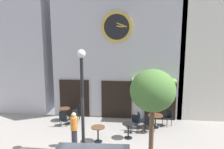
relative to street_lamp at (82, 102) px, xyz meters
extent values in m
cube|color=gray|center=(0.54, 1.70, -2.32)|extent=(26.19, 5.15, 0.05)
cube|color=#B2B2BC|center=(1.08, 5.52, 1.83)|extent=(7.78, 2.49, 8.26)
cylinder|color=gold|center=(1.08, 4.21, 3.15)|extent=(1.75, 0.10, 1.75)
cylinder|color=black|center=(1.08, 4.15, 3.15)|extent=(1.44, 0.04, 1.44)
cube|color=gold|center=(1.28, 4.11, 3.18)|extent=(0.40, 0.03, 0.11)
cube|color=gold|center=(1.37, 4.11, 3.26)|extent=(0.59, 0.03, 0.28)
cube|color=black|center=(-1.51, 4.23, -1.15)|extent=(1.81, 0.10, 2.30)
cube|color=black|center=(1.08, 4.23, -1.15)|extent=(1.81, 0.10, 2.30)
cube|color=black|center=(3.68, 4.23, -1.15)|extent=(1.81, 0.10, 2.30)
cube|color=#72A84C|center=(3.26, 3.92, 0.15)|extent=(2.49, 0.90, 0.12)
cylinder|color=black|center=(0.00, 0.00, -2.12)|extent=(0.32, 0.32, 0.36)
cylinder|color=black|center=(0.00, 0.00, -0.21)|extent=(0.14, 0.14, 4.16)
sphere|color=white|center=(0.00, 0.00, 2.05)|extent=(0.36, 0.36, 0.36)
cylinder|color=brown|center=(2.94, -0.05, -1.18)|extent=(0.20, 0.20, 2.23)
ellipsoid|color=#4C7A38|center=(2.94, -0.05, 0.59)|extent=(1.86, 1.68, 1.77)
cylinder|color=black|center=(-1.91, 3.41, -1.92)|extent=(0.07, 0.07, 0.76)
cylinder|color=black|center=(-1.91, 3.41, -2.28)|extent=(0.40, 0.40, 0.03)
cylinder|color=brown|center=(-1.91, 3.41, -1.54)|extent=(0.64, 0.64, 0.03)
cylinder|color=black|center=(0.49, 0.98, -1.92)|extent=(0.07, 0.07, 0.75)
cylinder|color=black|center=(0.49, 0.98, -2.28)|extent=(0.40, 0.40, 0.03)
cylinder|color=brown|center=(0.49, 0.98, -1.55)|extent=(0.67, 0.67, 0.03)
cylinder|color=black|center=(1.91, 1.53, -1.92)|extent=(0.07, 0.07, 0.75)
cylinder|color=black|center=(1.91, 1.53, -2.28)|extent=(0.40, 0.40, 0.03)
cylinder|color=black|center=(1.91, 1.53, -1.54)|extent=(0.61, 0.61, 0.03)
cylinder|color=black|center=(3.34, 2.99, -1.94)|extent=(0.07, 0.07, 0.70)
cylinder|color=black|center=(3.34, 2.99, -2.28)|extent=(0.40, 0.40, 0.03)
cylinder|color=brown|center=(3.34, 2.99, -1.59)|extent=(0.79, 0.79, 0.03)
cube|color=black|center=(2.60, 2.84, -1.85)|extent=(0.49, 0.49, 0.04)
cube|color=black|center=(2.43, 2.79, -1.62)|extent=(0.14, 0.38, 0.45)
cylinder|color=black|center=(2.81, 2.72, -2.07)|extent=(0.03, 0.03, 0.45)
cylinder|color=black|center=(2.72, 3.05, -2.07)|extent=(0.03, 0.03, 0.45)
cylinder|color=black|center=(2.48, 2.63, -2.07)|extent=(0.03, 0.03, 0.45)
cylinder|color=black|center=(2.39, 2.96, -2.07)|extent=(0.03, 0.03, 0.45)
cube|color=black|center=(-1.75, 2.68, -1.85)|extent=(0.44, 0.44, 0.04)
cube|color=black|center=(-1.73, 2.51, -1.62)|extent=(0.38, 0.08, 0.45)
cylinder|color=black|center=(-1.60, 2.87, -2.07)|extent=(0.03, 0.03, 0.45)
cylinder|color=black|center=(-1.94, 2.83, -2.07)|extent=(0.03, 0.03, 0.45)
cylinder|color=black|center=(-1.56, 2.54, -2.07)|extent=(0.03, 0.03, 0.45)
cylinder|color=black|center=(-1.90, 2.50, -2.07)|extent=(0.03, 0.03, 0.45)
cube|color=black|center=(-1.26, 3.71, -1.85)|extent=(0.47, 0.47, 0.04)
cube|color=black|center=(-1.09, 3.74, -1.62)|extent=(0.11, 0.38, 0.45)
cylinder|color=black|center=(-1.46, 3.84, -2.07)|extent=(0.03, 0.03, 0.45)
cylinder|color=black|center=(-1.40, 3.51, -2.07)|extent=(0.03, 0.03, 0.45)
cylinder|color=black|center=(-1.13, 3.90, -2.07)|extent=(0.03, 0.03, 0.45)
cylinder|color=black|center=(-1.07, 3.57, -2.07)|extent=(0.03, 0.03, 0.45)
cube|color=black|center=(4.01, 3.31, -1.85)|extent=(0.56, 0.56, 0.04)
cube|color=black|center=(4.15, 3.43, -1.62)|extent=(0.27, 0.32, 0.45)
cylinder|color=black|center=(3.77, 3.34, -2.07)|extent=(0.03, 0.03, 0.45)
cylinder|color=black|center=(3.98, 3.07, -2.07)|extent=(0.03, 0.03, 0.45)
cylinder|color=black|center=(4.03, 3.55, -2.07)|extent=(0.03, 0.03, 0.45)
cylinder|color=black|center=(4.25, 3.29, -2.07)|extent=(0.03, 0.03, 0.45)
cube|color=black|center=(2.21, 2.26, -1.85)|extent=(0.47, 0.47, 0.04)
cube|color=black|center=(2.25, 2.43, -1.62)|extent=(0.38, 0.11, 0.45)
cylinder|color=black|center=(2.01, 2.12, -2.07)|extent=(0.03, 0.03, 0.45)
cylinder|color=black|center=(2.35, 2.06, -2.07)|extent=(0.03, 0.03, 0.45)
cylinder|color=black|center=(2.08, 2.46, -2.07)|extent=(0.03, 0.03, 0.45)
cylinder|color=black|center=(2.41, 2.39, -2.07)|extent=(0.03, 0.03, 0.45)
cube|color=black|center=(-1.28, 3.00, -1.85)|extent=(0.56, 0.56, 0.04)
cube|color=black|center=(-1.13, 2.89, -1.62)|extent=(0.26, 0.33, 0.45)
cylinder|color=black|center=(-1.31, 3.24, -2.07)|extent=(0.03, 0.03, 0.45)
cylinder|color=black|center=(-1.52, 2.96, -2.07)|extent=(0.03, 0.03, 0.45)
cylinder|color=black|center=(-1.04, 3.03, -2.07)|extent=(0.03, 0.03, 0.45)
cylinder|color=black|center=(-1.24, 2.76, -2.07)|extent=(0.03, 0.03, 0.45)
cube|color=black|center=(3.00, 2.37, -1.85)|extent=(0.57, 0.57, 0.04)
cube|color=black|center=(2.87, 2.24, -1.62)|extent=(0.30, 0.30, 0.45)
cylinder|color=black|center=(3.24, 2.37, -2.07)|extent=(0.03, 0.03, 0.45)
cylinder|color=black|center=(3.00, 2.61, -2.07)|extent=(0.03, 0.03, 0.45)
cylinder|color=black|center=(3.00, 2.13, -2.07)|extent=(0.03, 0.03, 0.45)
cylinder|color=black|center=(2.76, 2.37, -2.07)|extent=(0.03, 0.03, 0.45)
cylinder|color=#2D2D38|center=(-0.50, 0.35, -1.87)|extent=(0.37, 0.37, 0.85)
cylinder|color=orange|center=(-0.50, 0.35, -1.15)|extent=(0.45, 0.45, 0.60)
sphere|color=tan|center=(-0.50, 0.35, -0.74)|extent=(0.22, 0.22, 0.22)
camera|label=1|loc=(2.29, -9.56, 3.06)|focal=38.32mm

